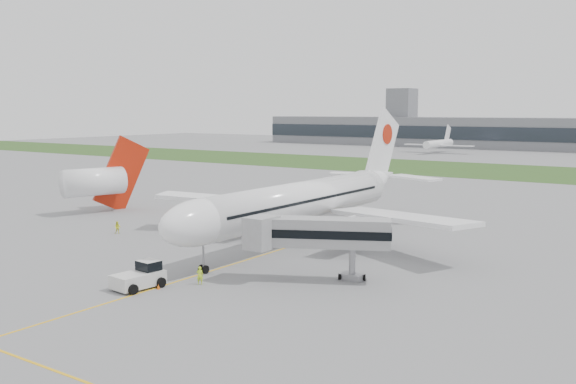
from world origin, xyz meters
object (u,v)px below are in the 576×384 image
Objects in this scene: airliner at (305,200)px; ground_crew_near at (200,275)px; jet_bridge at (315,233)px; neighbor_aircraft at (98,181)px; pushback_tug at (141,276)px.

airliner is 29.23× the size of ground_crew_near.
neighbor_aircraft is at bearing 136.62° from jet_bridge.
jet_bridge is (11.32, -15.61, -0.76)m from airliner.
ground_crew_near is at bearing -12.11° from neighbor_aircraft.
ground_crew_near is at bearing -164.42° from jet_bridge.
airliner reaches higher than ground_crew_near.
neighbor_aircraft reaches higher than ground_crew_near.
pushback_tug is (-1.36, -27.46, -4.50)m from airliner.
pushback_tug is 50.11m from neighbor_aircraft.
ground_crew_near is (-8.66, -7.77, -3.98)m from jet_bridge.
airliner is 3.98× the size of jet_bridge.
neighbor_aircraft is at bearing 151.69° from pushback_tug.
jet_bridge is 56.25m from neighbor_aircraft.
jet_bridge reaches higher than pushback_tug.
airliner is 19.30m from jet_bridge.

